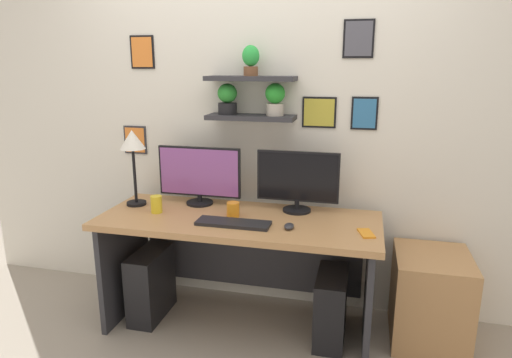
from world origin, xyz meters
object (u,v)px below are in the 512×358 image
at_px(coffee_mug, 233,209).
at_px(computer_tower_left, 151,284).
at_px(computer_tower_right, 331,307).
at_px(monitor_right, 298,180).
at_px(desk_lamp, 133,146).
at_px(cell_phone, 366,233).
at_px(drawer_cabinet, 430,298).
at_px(desk, 241,245).
at_px(water_cup, 156,204).
at_px(computer_mouse, 289,226).
at_px(keyboard, 233,223).
at_px(monitor_left, 199,175).

height_order(coffee_mug, computer_tower_left, coffee_mug).
relative_size(computer_tower_left, computer_tower_right, 1.07).
bearing_deg(monitor_right, desk_lamp, -173.27).
bearing_deg(cell_phone, drawer_cabinet, 14.26).
xyz_separation_m(coffee_mug, computer_tower_right, (0.63, -0.02, -0.58)).
distance_m(desk, water_cup, 0.60).
relative_size(cell_phone, coffee_mug, 1.56).
relative_size(desk, coffee_mug, 19.22).
bearing_deg(desk, computer_tower_left, -173.11).
height_order(desk_lamp, cell_phone, desk_lamp).
relative_size(desk_lamp, cell_phone, 3.61).
bearing_deg(cell_phone, computer_tower_left, 160.58).
distance_m(computer_mouse, computer_tower_right, 0.61).
height_order(monitor_right, computer_mouse, monitor_right).
xyz_separation_m(keyboard, computer_tower_right, (0.58, 0.13, -0.54)).
xyz_separation_m(computer_mouse, cell_phone, (0.43, 0.02, -0.01)).
bearing_deg(monitor_left, desk, -25.92).
bearing_deg(computer_tower_left, computer_mouse, -5.85).
bearing_deg(desk, monitor_right, 25.90).
xyz_separation_m(desk, monitor_right, (0.33, 0.16, 0.41)).
height_order(coffee_mug, computer_tower_right, coffee_mug).
xyz_separation_m(drawer_cabinet, computer_tower_right, (-0.59, -0.14, -0.06)).
relative_size(desk_lamp, drawer_cabinet, 0.91).
bearing_deg(computer_tower_right, cell_phone, -27.48).
bearing_deg(desk_lamp, monitor_right, 6.73).
relative_size(desk_lamp, computer_tower_left, 1.09).
distance_m(cell_phone, coffee_mug, 0.82).
bearing_deg(computer_mouse, water_cup, 174.26).
height_order(monitor_right, cell_phone, monitor_right).
relative_size(monitor_right, coffee_mug, 5.81).
height_order(keyboard, computer_mouse, computer_mouse).
distance_m(cell_phone, drawer_cabinet, 0.67).
bearing_deg(computer_mouse, desk_lamp, 169.17).
bearing_deg(computer_tower_left, cell_phone, -3.26).
xyz_separation_m(keyboard, drawer_cabinet, (1.17, 0.27, -0.48)).
xyz_separation_m(desk, computer_tower_right, (0.59, -0.06, -0.33)).
height_order(monitor_right, computer_tower_left, monitor_right).
bearing_deg(computer_mouse, desk, 153.00).
distance_m(keyboard, computer_tower_right, 0.81).
bearing_deg(computer_tower_left, computer_tower_right, 0.73).
relative_size(water_cup, drawer_cabinet, 0.20).
bearing_deg(coffee_mug, monitor_right, 28.52).
bearing_deg(keyboard, desk_lamp, 163.59).
distance_m(cell_phone, computer_tower_right, 0.58).
bearing_deg(monitor_left, desk_lamp, -162.77).
relative_size(desk, monitor_right, 3.31).
height_order(desk, monitor_right, monitor_right).
xyz_separation_m(desk, coffee_mug, (-0.04, -0.04, 0.25)).
height_order(cell_phone, computer_tower_left, cell_phone).
distance_m(desk_lamp, coffee_mug, 0.79).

